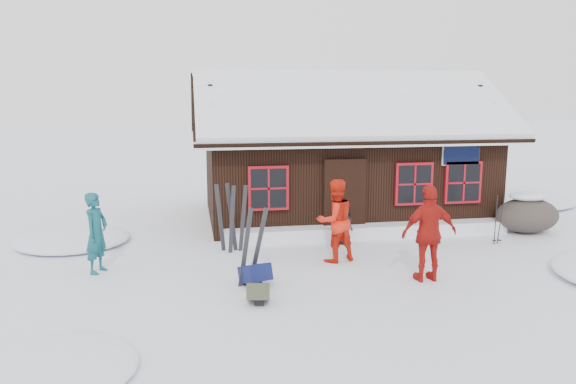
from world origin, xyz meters
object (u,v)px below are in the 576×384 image
Objects in this scene: skier_orange_left at (335,221)px; skier_crouched at (345,225)px; ski_poles at (498,220)px; backpack_blue at (255,277)px; skier_teal at (96,233)px; boulder at (527,214)px; ski_pair_left at (252,247)px; skier_orange_right at (429,233)px; backpack_olive at (258,295)px.

skier_crouched is (0.61, 1.37, -0.44)m from skier_orange_left.
backpack_blue is at bearing -162.08° from ski_poles.
skier_orange_left is (5.11, -0.08, 0.08)m from skier_teal.
ski_pair_left reaches higher than boulder.
skier_orange_right reaches higher than backpack_olive.
ski_poles reaches higher than backpack_olive.
backpack_olive is at bearing 31.03° from skier_orange_left.
backpack_olive is (-2.00, -2.25, -0.79)m from skier_orange_left.
skier_orange_left is at bearing -67.88° from skier_teal.
ski_poles is at bearing -146.72° from boulder.
ski_pair_left is 6.67m from ski_poles.
skier_teal is 2.77× the size of backpack_blue.
backpack_blue is (3.16, -1.40, -0.69)m from skier_teal.
backpack_olive is at bearing -103.80° from skier_teal.
skier_teal is 1.08× the size of ski_pair_left.
backpack_blue reaches higher than backpack_olive.
ski_poles is at bearing -142.42° from skier_orange_right.
skier_orange_right reaches higher than backpack_blue.
skier_teal is at bearing -15.83° from skier_orange_right.
skier_teal is at bearing -176.10° from ski_poles.
skier_orange_right is at bearing -21.11° from ski_pair_left.
backpack_olive is (-0.01, -1.08, -0.60)m from ski_pair_left.
skier_crouched is 0.58× the size of boulder.
backpack_olive is at bearing -104.39° from ski_pair_left.
ski_pair_left is at bearing 98.66° from backpack_olive.
skier_orange_right reaches higher than boulder.
skier_crouched is 4.47m from backpack_olive.
skier_orange_left is at bearing -150.61° from skier_crouched.
skier_orange_right is at bearing -142.72° from boulder.
skier_orange_right is at bearing -23.48° from backpack_blue.
skier_orange_left is 1.56m from skier_crouched.
skier_crouched is 3.64m from ski_pair_left.
boulder is 3.23× the size of backpack_olive.
ski_poles is at bearing 34.13° from backpack_olive.
skier_orange_left is at bearing 16.52° from ski_pair_left.
skier_crouched is 1.87× the size of backpack_olive.
ski_poles is (-1.39, -0.91, 0.09)m from boulder.
backpack_blue is (-1.95, -1.32, -0.77)m from skier_orange_left.
boulder is at bearing -33.39° from skier_crouched.
skier_orange_right is 3.74m from ski_poles.
skier_orange_left is 1.89× the size of skier_crouched.
ski_pair_left is at bearing -8.72° from skier_orange_right.
backpack_blue is at bearing -159.04° from boulder.
ski_pair_left is (-2.61, -2.53, 0.25)m from skier_crouched.
skier_crouched is at bearing 63.28° from backpack_olive.
ski_poles is (3.78, -0.64, 0.10)m from skier_crouched.
skier_teal reaches higher than backpack_olive.
ski_pair_left is at bearing -160.14° from boulder.
skier_orange_right is at bearing -140.94° from ski_poles.
skier_orange_left is 1.09× the size of boulder.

